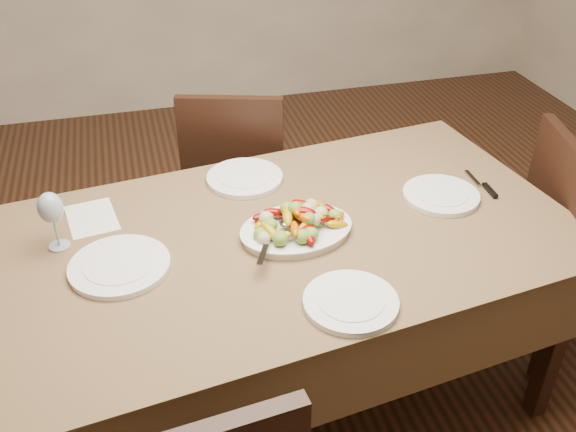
# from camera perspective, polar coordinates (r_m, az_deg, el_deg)

# --- Properties ---
(floor) EXTENTS (6.00, 6.00, 0.00)m
(floor) POSITION_cam_1_polar(r_m,az_deg,el_deg) (2.47, 5.66, -17.94)
(floor) COLOR #3B2012
(floor) RESTS_ON ground
(dining_table) EXTENTS (1.96, 1.27, 0.76)m
(dining_table) POSITION_cam_1_polar(r_m,az_deg,el_deg) (2.28, -0.00, -9.26)
(dining_table) COLOR brown
(dining_table) RESTS_ON ground
(chair_far) EXTENTS (0.52, 0.52, 0.95)m
(chair_far) POSITION_cam_1_polar(r_m,az_deg,el_deg) (2.90, -4.41, 3.31)
(chair_far) COLOR black
(chair_far) RESTS_ON ground
(serving_platter) EXTENTS (0.38, 0.30, 0.02)m
(serving_platter) POSITION_cam_1_polar(r_m,az_deg,el_deg) (2.03, 0.74, -1.39)
(serving_platter) COLOR white
(serving_platter) RESTS_ON dining_table
(roasted_vegetables) EXTENTS (0.31, 0.23, 0.09)m
(roasted_vegetables) POSITION_cam_1_polar(r_m,az_deg,el_deg) (1.99, 0.75, -0.05)
(roasted_vegetables) COLOR #740502
(roasted_vegetables) RESTS_ON serving_platter
(serving_spoon) EXTENTS (0.28, 0.17, 0.03)m
(serving_spoon) POSITION_cam_1_polar(r_m,az_deg,el_deg) (1.96, -0.58, -1.50)
(serving_spoon) COLOR #9EA0A8
(serving_spoon) RESTS_ON serving_platter
(plate_left) EXTENTS (0.30, 0.30, 0.02)m
(plate_left) POSITION_cam_1_polar(r_m,az_deg,el_deg) (1.95, -14.74, -4.33)
(plate_left) COLOR white
(plate_left) RESTS_ON dining_table
(plate_right) EXTENTS (0.26, 0.26, 0.02)m
(plate_right) POSITION_cam_1_polar(r_m,az_deg,el_deg) (2.27, 13.44, 1.79)
(plate_right) COLOR white
(plate_right) RESTS_ON dining_table
(plate_far) EXTENTS (0.27, 0.27, 0.02)m
(plate_far) POSITION_cam_1_polar(r_m,az_deg,el_deg) (2.32, -3.86, 3.38)
(plate_far) COLOR white
(plate_far) RESTS_ON dining_table
(plate_near) EXTENTS (0.26, 0.26, 0.02)m
(plate_near) POSITION_cam_1_polar(r_m,az_deg,el_deg) (1.77, 5.59, -7.65)
(plate_near) COLOR white
(plate_near) RESTS_ON dining_table
(wine_glass) EXTENTS (0.08, 0.08, 0.20)m
(wine_glass) POSITION_cam_1_polar(r_m,az_deg,el_deg) (2.05, -20.15, -0.27)
(wine_glass) COLOR #8C99A5
(wine_glass) RESTS_ON dining_table
(menu_card) EXTENTS (0.18, 0.23, 0.00)m
(menu_card) POSITION_cam_1_polar(r_m,az_deg,el_deg) (2.20, -17.04, -0.17)
(menu_card) COLOR silver
(menu_card) RESTS_ON dining_table
(table_knife) EXTENTS (0.03, 0.20, 0.01)m
(table_knife) POSITION_cam_1_polar(r_m,az_deg,el_deg) (2.38, 16.85, 2.63)
(table_knife) COLOR #9EA0A8
(table_knife) RESTS_ON dining_table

